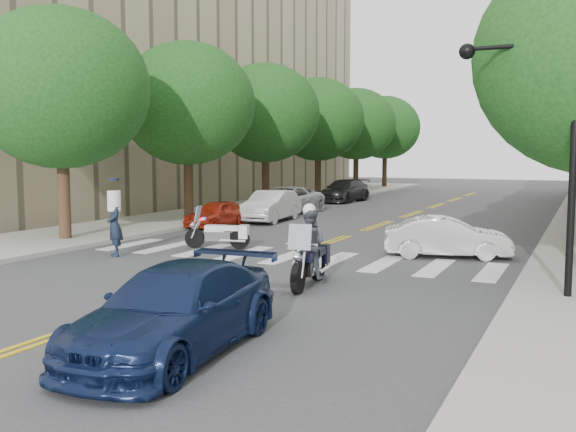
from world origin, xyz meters
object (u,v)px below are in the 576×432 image
Objects in this scene: motorcycle_police at (310,249)px; officer_standing at (115,225)px; motorcycle_parked at (223,234)px; convertible at (447,237)px; sedan_blue at (175,310)px.

officer_standing is at bearing -18.64° from motorcycle_police.
motorcycle_parked is (-5.12, 4.33, -0.40)m from motorcycle_police.
sedan_blue is (-2.06, -11.58, 0.07)m from convertible.
sedan_blue is at bearing -169.35° from motorcycle_parked.
convertible is at bearing 75.40° from sedan_blue.
motorcycle_parked is at bearing -47.54° from motorcycle_police.
convertible is at bearing -95.75° from motorcycle_parked.
motorcycle_parked is 0.45× the size of sedan_blue.
officer_standing is 0.41× the size of sedan_blue.
motorcycle_police reaches higher than officer_standing.
motorcycle_parked reaches higher than sedan_blue.
sedan_blue is at bearing 153.98° from convertible.
officer_standing is (-2.24, -2.85, 0.49)m from motorcycle_parked.
officer_standing is 10.47m from sedan_blue.
motorcycle_police is at bearing -146.88° from motorcycle_parked.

